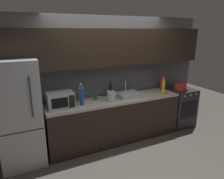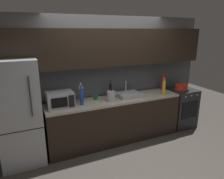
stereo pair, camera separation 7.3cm
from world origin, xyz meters
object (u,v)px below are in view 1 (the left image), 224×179
Objects in this scene: kettle at (111,96)px; wine_bottle_red at (162,83)px; wine_bottle_blue at (82,97)px; cooking_pot at (180,86)px; wine_bottle_clear at (81,94)px; refrigerator at (19,114)px; wine_bottle_yellow at (163,87)px; mug_green at (96,97)px; oven_range at (179,107)px; microwave at (60,100)px; wine_bottle_dark at (110,90)px.

kettle is 0.56× the size of wine_bottle_red.
wine_bottle_blue is 2.38m from cooking_pot.
wine_bottle_blue is 0.97× the size of wine_bottle_clear.
refrigerator reaches higher than wine_bottle_red.
wine_bottle_yellow is at bearing -4.09° from wine_bottle_blue.
mug_green is at bearing -179.14° from wine_bottle_red.
wine_bottle_red is (-0.45, 0.15, 0.61)m from oven_range.
kettle is at bearing -39.04° from mug_green.
wine_bottle_yellow is at bearing -4.98° from microwave.
microwave is 4.97× the size of mug_green.
cooking_pot is at bearing 14.92° from wine_bottle_yellow.
wine_bottle_blue is at bearing -162.28° from wine_bottle_dark.
wine_bottle_red is 0.45m from cooking_pot.
wine_bottle_red reaches higher than mug_green.
wine_bottle_yellow is 0.95× the size of wine_bottle_red.
wine_bottle_red is at bearing 2.76° from refrigerator.
kettle is 1.18m from wine_bottle_yellow.
wine_bottle_red reaches higher than cooking_pot.
wine_bottle_yellow is 1.46m from mug_green.
refrigerator is 1.39m from mug_green.
cooking_pot is (2.05, -0.12, 0.02)m from mug_green.
wine_bottle_yellow is at bearing -165.08° from cooking_pot.
oven_range is 1.85m from wine_bottle_dark.
kettle is at bearing -177.61° from oven_range.
kettle is (1.63, -0.08, 0.10)m from refrigerator.
microwave is 0.96m from kettle.
wine_bottle_red is (0.21, 0.31, 0.01)m from wine_bottle_yellow.
mug_green is (0.71, 0.10, -0.09)m from microwave.
refrigerator is 1.11m from wine_bottle_clear.
wine_bottle_clear reaches higher than wine_bottle_yellow.
refrigerator is at bearing -175.01° from mug_green.
cooking_pot reaches higher than oven_range.
oven_range is 3.17× the size of cooking_pot.
wine_bottle_dark reaches higher than oven_range.
microwave is 2.76m from cooking_pot.
mug_green is at bearing 176.62° from cooking_pot.
microwave is at bearing 1.55° from refrigerator.
refrigerator is 4.63× the size of wine_bottle_red.
wine_bottle_red reaches higher than wine_bottle_blue.
wine_bottle_yellow is at bearing -17.44° from wine_bottle_dark.
microwave is at bearing 179.62° from cooking_pot.
wine_bottle_blue is at bearing -2.26° from refrigerator.
oven_range is at bearing -2.24° from cooking_pot.
wine_bottle_clear is (-2.38, 0.11, 0.61)m from oven_range.
refrigerator is at bearing -174.29° from wine_bottle_dark.
microwave reaches higher than mug_green.
refrigerator is at bearing -177.24° from wine_bottle_red.
wine_bottle_red reaches higher than kettle.
refrigerator reaches higher than kettle.
wine_bottle_red is (1.39, 0.22, 0.07)m from kettle.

